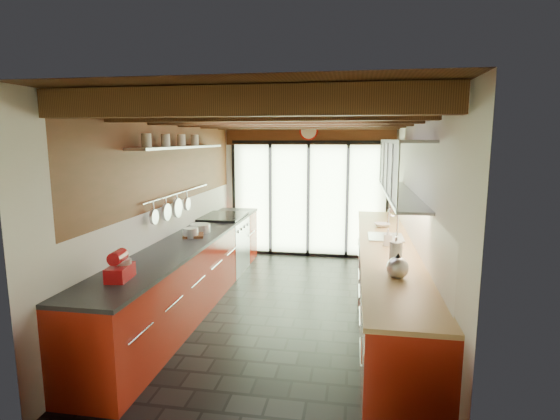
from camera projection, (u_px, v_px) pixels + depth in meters
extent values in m
plane|color=black|center=(286.00, 309.00, 5.74)|extent=(5.50, 5.50, 0.00)
plane|color=silver|center=(309.00, 188.00, 8.21)|extent=(3.20, 0.00, 3.20)
plane|color=silver|center=(221.00, 279.00, 2.86)|extent=(3.20, 0.00, 3.20)
plane|color=silver|center=(167.00, 208.00, 5.80)|extent=(0.00, 5.50, 5.50)
plane|color=silver|center=(417.00, 215.00, 5.27)|extent=(0.00, 5.50, 5.50)
plane|color=#472814|center=(286.00, 107.00, 5.32)|extent=(5.50, 5.50, 0.00)
cube|color=#593316|center=(238.00, 101.00, 3.15)|extent=(3.14, 0.14, 0.22)
cube|color=#593316|center=(263.00, 109.00, 4.03)|extent=(3.14, 0.14, 0.22)
cube|color=#593316|center=(280.00, 115.00, 4.90)|extent=(3.14, 0.14, 0.22)
cube|color=#593316|center=(291.00, 118.00, 5.78)|extent=(3.14, 0.14, 0.22)
cube|color=#593316|center=(300.00, 121.00, 6.66)|extent=(3.14, 0.14, 0.22)
cube|color=#593316|center=(306.00, 123.00, 7.53)|extent=(3.14, 0.14, 0.22)
cube|color=brown|center=(309.00, 131.00, 8.00)|extent=(3.14, 0.06, 0.50)
plane|color=brown|center=(173.00, 156.00, 5.88)|extent=(0.00, 4.90, 4.90)
plane|color=#C6EAAD|center=(308.00, 200.00, 8.23)|extent=(2.90, 0.00, 2.90)
cube|color=black|center=(234.00, 198.00, 8.46)|extent=(0.05, 0.04, 2.15)
cube|color=black|center=(387.00, 202.00, 7.97)|extent=(0.05, 0.04, 2.15)
cube|color=black|center=(308.00, 200.00, 8.19)|extent=(0.06, 0.05, 2.15)
cube|color=black|center=(309.00, 142.00, 8.01)|extent=(2.90, 0.05, 0.06)
cylinder|color=red|center=(309.00, 131.00, 7.96)|extent=(0.34, 0.04, 0.34)
cylinder|color=beige|center=(309.00, 131.00, 7.94)|extent=(0.28, 0.02, 0.28)
cube|color=#9D2010|center=(193.00, 272.00, 5.88)|extent=(0.65, 5.00, 0.88)
cube|color=black|center=(191.00, 238.00, 5.81)|extent=(0.68, 5.00, 0.04)
cube|color=silver|center=(224.00, 246.00, 7.30)|extent=(0.66, 0.90, 0.90)
cube|color=black|center=(223.00, 217.00, 7.22)|extent=(0.65, 0.90, 0.06)
cube|color=#9D2010|center=(386.00, 282.00, 5.46)|extent=(0.65, 5.00, 0.88)
cube|color=tan|center=(388.00, 246.00, 5.38)|extent=(0.68, 5.00, 0.04)
cube|color=white|center=(359.00, 271.00, 5.90)|extent=(0.02, 0.60, 0.84)
cube|color=silver|center=(386.00, 237.00, 5.77)|extent=(0.45, 0.52, 0.02)
cylinder|color=silver|center=(397.00, 225.00, 5.72)|extent=(0.02, 0.02, 0.34)
torus|color=silver|center=(393.00, 212.00, 5.70)|extent=(0.14, 0.02, 0.14)
plane|color=silver|center=(388.00, 168.00, 5.53)|extent=(0.00, 3.00, 3.00)
cube|color=#9EA0A5|center=(400.00, 194.00, 5.55)|extent=(0.34, 3.00, 0.03)
cube|color=#9EA0A5|center=(403.00, 141.00, 5.44)|extent=(0.34, 3.00, 0.03)
cylinder|color=silver|center=(180.00, 193.00, 6.05)|extent=(0.02, 2.20, 0.02)
cube|color=silver|center=(182.00, 147.00, 5.84)|extent=(0.28, 2.60, 0.03)
cylinder|color=silver|center=(154.00, 217.00, 5.20)|extent=(0.04, 0.18, 0.18)
cylinder|color=silver|center=(166.00, 212.00, 5.54)|extent=(0.04, 0.22, 0.22)
cylinder|color=silver|center=(177.00, 208.00, 5.88)|extent=(0.04, 0.26, 0.26)
cylinder|color=silver|center=(187.00, 204.00, 6.22)|extent=(0.04, 0.18, 0.18)
cube|color=#B60E13|center=(120.00, 273.00, 4.04)|extent=(0.21, 0.33, 0.13)
cylinder|color=#B60E13|center=(118.00, 257.00, 3.99)|extent=(0.14, 0.21, 0.12)
cylinder|color=silver|center=(123.00, 266.00, 4.08)|extent=(0.17, 0.17, 0.13)
cylinder|color=silver|center=(191.00, 233.00, 5.76)|extent=(0.22, 0.22, 0.13)
cylinder|color=silver|center=(200.00, 228.00, 6.10)|extent=(0.34, 0.34, 0.11)
cube|color=brown|center=(193.00, 235.00, 5.87)|extent=(0.37, 0.44, 0.03)
sphere|color=silver|center=(398.00, 267.00, 4.09)|extent=(0.22, 0.22, 0.21)
cone|color=black|center=(398.00, 255.00, 4.08)|extent=(0.08, 0.08, 0.06)
cylinder|color=silver|center=(397.00, 262.00, 4.20)|extent=(0.03, 0.08, 0.04)
cylinder|color=white|center=(396.00, 256.00, 4.32)|extent=(0.15, 0.15, 0.28)
cylinder|color=silver|center=(396.00, 239.00, 4.29)|extent=(0.03, 0.03, 0.05)
imported|color=silver|center=(388.00, 237.00, 5.31)|extent=(0.10, 0.10, 0.21)
imported|color=silver|center=(382.00, 225.00, 6.46)|extent=(0.26, 0.26, 0.06)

